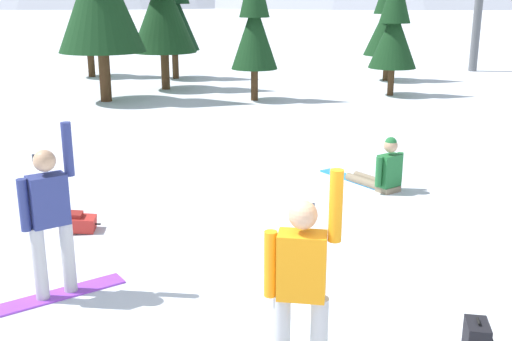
{
  "coord_description": "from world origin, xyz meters",
  "views": [
    {
      "loc": [
        -0.94,
        -4.13,
        3.32
      ],
      "look_at": [
        0.18,
        3.89,
        1.0
      ],
      "focal_mm": 43.36,
      "sensor_mm": 36.0,
      "label": 1
    }
  ],
  "objects_px": {
    "pine_tree_tall": "(394,26)",
    "pine_tree_short": "(87,0)",
    "snowboarder_midground": "(50,219)",
    "pine_tree_young": "(173,7)",
    "pine_tree_leaning": "(254,21)",
    "backpack_red": "(79,222)",
    "snowboarder_foreground": "(301,289)",
    "snowboarder_background": "(382,171)",
    "pine_tree_broad": "(389,17)"
  },
  "relations": [
    {
      "from": "pine_tree_short",
      "to": "pine_tree_tall",
      "type": "bearing_deg",
      "value": -31.18
    },
    {
      "from": "snowboarder_midground",
      "to": "pine_tree_young",
      "type": "distance_m",
      "value": 18.9
    },
    {
      "from": "backpack_red",
      "to": "snowboarder_midground",
      "type": "bearing_deg",
      "value": -89.59
    },
    {
      "from": "snowboarder_background",
      "to": "pine_tree_leaning",
      "type": "height_order",
      "value": "pine_tree_leaning"
    },
    {
      "from": "backpack_red",
      "to": "pine_tree_broad",
      "type": "distance_m",
      "value": 18.05
    },
    {
      "from": "snowboarder_midground",
      "to": "backpack_red",
      "type": "distance_m",
      "value": 2.18
    },
    {
      "from": "snowboarder_midground",
      "to": "pine_tree_young",
      "type": "bearing_deg",
      "value": 85.08
    },
    {
      "from": "snowboarder_background",
      "to": "pine_tree_young",
      "type": "relative_size",
      "value": 0.33
    },
    {
      "from": "pine_tree_tall",
      "to": "pine_tree_short",
      "type": "height_order",
      "value": "pine_tree_short"
    },
    {
      "from": "backpack_red",
      "to": "pine_tree_short",
      "type": "height_order",
      "value": "pine_tree_short"
    },
    {
      "from": "snowboarder_foreground",
      "to": "pine_tree_leaning",
      "type": "xyz_separation_m",
      "value": [
        1.67,
        15.06,
        1.55
      ]
    },
    {
      "from": "snowboarder_background",
      "to": "backpack_red",
      "type": "bearing_deg",
      "value": -165.13
    },
    {
      "from": "snowboarder_foreground",
      "to": "pine_tree_short",
      "type": "height_order",
      "value": "pine_tree_short"
    },
    {
      "from": "pine_tree_leaning",
      "to": "snowboarder_midground",
      "type": "bearing_deg",
      "value": -107.3
    },
    {
      "from": "snowboarder_midground",
      "to": "backpack_red",
      "type": "bearing_deg",
      "value": 90.41
    },
    {
      "from": "pine_tree_broad",
      "to": "pine_tree_short",
      "type": "bearing_deg",
      "value": 166.42
    },
    {
      "from": "pine_tree_short",
      "to": "pine_tree_leaning",
      "type": "xyz_separation_m",
      "value": [
        5.88,
        -6.78,
        -0.57
      ]
    },
    {
      "from": "pine_tree_young",
      "to": "pine_tree_leaning",
      "type": "relative_size",
      "value": 1.12
    },
    {
      "from": "snowboarder_background",
      "to": "pine_tree_young",
      "type": "distance_m",
      "value": 15.94
    },
    {
      "from": "snowboarder_midground",
      "to": "backpack_red",
      "type": "xyz_separation_m",
      "value": [
        -0.01,
        2.03,
        -0.81
      ]
    },
    {
      "from": "snowboarder_foreground",
      "to": "pine_tree_broad",
      "type": "bearing_deg",
      "value": 68.59
    },
    {
      "from": "snowboarder_midground",
      "to": "pine_tree_broad",
      "type": "xyz_separation_m",
      "value": [
        9.85,
        16.97,
        1.52
      ]
    },
    {
      "from": "snowboarder_midground",
      "to": "pine_tree_young",
      "type": "relative_size",
      "value": 0.39
    },
    {
      "from": "backpack_red",
      "to": "pine_tree_tall",
      "type": "xyz_separation_m",
      "value": [
        8.77,
        11.36,
        2.15
      ]
    },
    {
      "from": "pine_tree_short",
      "to": "pine_tree_young",
      "type": "relative_size",
      "value": 1.09
    },
    {
      "from": "pine_tree_short",
      "to": "pine_tree_young",
      "type": "distance_m",
      "value": 3.61
    },
    {
      "from": "backpack_red",
      "to": "pine_tree_leaning",
      "type": "height_order",
      "value": "pine_tree_leaning"
    },
    {
      "from": "backpack_red",
      "to": "pine_tree_young",
      "type": "height_order",
      "value": "pine_tree_young"
    },
    {
      "from": "backpack_red",
      "to": "pine_tree_short",
      "type": "distance_m",
      "value": 18.09
    },
    {
      "from": "snowboarder_foreground",
      "to": "pine_tree_young",
      "type": "bearing_deg",
      "value": 92.14
    },
    {
      "from": "pine_tree_broad",
      "to": "pine_tree_tall",
      "type": "xyz_separation_m",
      "value": [
        -1.09,
        -3.58,
        -0.18
      ]
    },
    {
      "from": "snowboarder_midground",
      "to": "pine_tree_young",
      "type": "height_order",
      "value": "pine_tree_young"
    },
    {
      "from": "pine_tree_tall",
      "to": "pine_tree_short",
      "type": "relative_size",
      "value": 0.75
    },
    {
      "from": "snowboarder_midground",
      "to": "pine_tree_leaning",
      "type": "bearing_deg",
      "value": 72.7
    },
    {
      "from": "pine_tree_broad",
      "to": "pine_tree_young",
      "type": "relative_size",
      "value": 0.88
    },
    {
      "from": "snowboarder_foreground",
      "to": "pine_tree_tall",
      "type": "relative_size",
      "value": 0.48
    },
    {
      "from": "snowboarder_midground",
      "to": "backpack_red",
      "type": "relative_size",
      "value": 3.71
    },
    {
      "from": "pine_tree_young",
      "to": "snowboarder_midground",
      "type": "bearing_deg",
      "value": -94.92
    },
    {
      "from": "snowboarder_midground",
      "to": "pine_tree_short",
      "type": "xyz_separation_m",
      "value": [
        -1.83,
        19.79,
        2.12
      ]
    },
    {
      "from": "backpack_red",
      "to": "pine_tree_young",
      "type": "bearing_deg",
      "value": 84.44
    },
    {
      "from": "snowboarder_midground",
      "to": "snowboarder_background",
      "type": "xyz_separation_m",
      "value": [
        4.98,
        3.36,
        -0.6
      ]
    },
    {
      "from": "snowboarder_midground",
      "to": "pine_tree_broad",
      "type": "bearing_deg",
      "value": 59.88
    },
    {
      "from": "pine_tree_short",
      "to": "pine_tree_young",
      "type": "bearing_deg",
      "value": -17.0
    },
    {
      "from": "pine_tree_tall",
      "to": "pine_tree_young",
      "type": "relative_size",
      "value": 0.81
    },
    {
      "from": "pine_tree_young",
      "to": "snowboarder_foreground",
      "type": "bearing_deg",
      "value": -87.86
    },
    {
      "from": "snowboarder_foreground",
      "to": "snowboarder_midground",
      "type": "distance_m",
      "value": 3.15
    },
    {
      "from": "snowboarder_background",
      "to": "pine_tree_tall",
      "type": "bearing_deg",
      "value": 69.38
    },
    {
      "from": "snowboarder_foreground",
      "to": "pine_tree_tall",
      "type": "distance_m",
      "value": 16.75
    },
    {
      "from": "backpack_red",
      "to": "pine_tree_leaning",
      "type": "bearing_deg",
      "value": 69.68
    },
    {
      "from": "snowboarder_foreground",
      "to": "backpack_red",
      "type": "height_order",
      "value": "snowboarder_foreground"
    }
  ]
}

